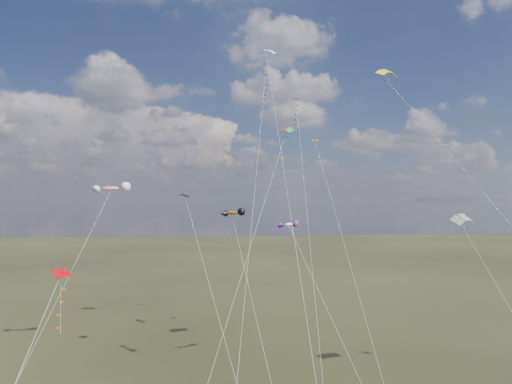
{
  "coord_description": "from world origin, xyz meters",
  "views": [
    {
      "loc": [
        -4.23,
        -31.37,
        18.13
      ],
      "look_at": [
        0.0,
        18.0,
        19.0
      ],
      "focal_mm": 32.0,
      "sensor_mm": 36.0,
      "label": 1
    }
  ],
  "objects": [
    {
      "name": "diamond_orange_center",
      "position": [
        9.17,
        20.67,
        17.88
      ],
      "size": [
        2.99,
        19.81,
        26.0
      ],
      "color": "#C1650D",
      "rests_on": "ground"
    },
    {
      "name": "diamond_red_low",
      "position": [
        -14.76,
        -0.16,
        10.92
      ],
      "size": [
        4.22,
        7.79,
        13.49
      ],
      "color": "#A80205",
      "rests_on": "ground"
    },
    {
      "name": "diamond_black_mid",
      "position": [
        -6.59,
        19.61,
        14.34
      ],
      "size": [
        6.37,
        8.96,
        18.81
      ],
      "color": "black",
      "rests_on": "ground"
    },
    {
      "name": "parafoil_blue_white",
      "position": [
        2.29,
        27.86,
        37.61
      ],
      "size": [
        3.13,
        24.74,
        38.48
      ],
      "color": "#1635A9",
      "rests_on": "ground"
    },
    {
      "name": "diamond_navy_tall",
      "position": [
        2.2,
        31.36,
        31.12
      ],
      "size": [
        6.02,
        27.0,
        36.52
      ],
      "color": "#0D1E48",
      "rests_on": "ground"
    },
    {
      "name": "diamond_black_high",
      "position": [
        6.93,
        31.12,
        27.95
      ],
      "size": [
        2.21,
        24.17,
        32.74
      ],
      "color": "black",
      "rests_on": "ground"
    },
    {
      "name": "parafoil_yellow",
      "position": [
        14.36,
        16.6,
        32.06
      ],
      "size": [
        12.94,
        27.23,
        32.91
      ],
      "color": "yellow",
      "rests_on": "ground"
    },
    {
      "name": "parafoil_striped",
      "position": [
        20.7,
        12.74,
        16.35
      ],
      "size": [
        4.57,
        12.7,
        17.12
      ],
      "color": "gold",
      "rests_on": "ground"
    },
    {
      "name": "novelty_redwhite_stripe",
      "position": [
        -17.07,
        25.1,
        19.5
      ],
      "size": [
        8.57,
        12.29,
        20.26
      ],
      "color": "red",
      "rests_on": "ground"
    },
    {
      "name": "parafoil_tricolor",
      "position": [
        4.16,
        24.82,
        26.89
      ],
      "size": [
        11.35,
        19.0,
        27.66
      ],
      "color": "#F9B307",
      "rests_on": "ground"
    },
    {
      "name": "novelty_white_purple",
      "position": [
        3.66,
        17.93,
        15.35
      ],
      "size": [
        6.93,
        10.71,
        15.88
      ],
      "color": "white",
      "rests_on": "ground"
    },
    {
      "name": "novelty_orange_black",
      "position": [
        -2.61,
        17.1,
        16.68
      ],
      "size": [
        5.05,
        12.13,
        17.26
      ],
      "color": "#CA720E",
      "rests_on": "ground"
    }
  ]
}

